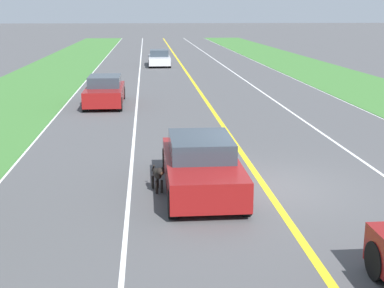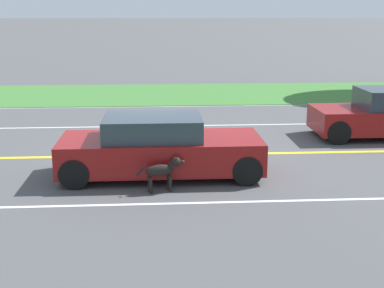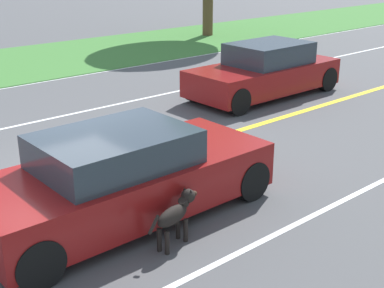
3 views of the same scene
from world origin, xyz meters
name	(u,v)px [view 1 (image 1 of 3)]	position (x,y,z in m)	size (l,w,h in m)	color
ground_plane	(265,188)	(0.00, 0.00, 0.00)	(400.00, 400.00, 0.00)	#4C4C4F
centre_divider_line	(265,187)	(0.00, 0.00, 0.00)	(0.18, 160.00, 0.01)	yellow
lane_dash_same_dir	(129,191)	(3.50, 0.00, 0.00)	(0.10, 160.00, 0.01)	white
ego_car	(201,165)	(1.67, 0.01, 0.64)	(1.84, 4.44, 1.35)	maroon
dog	(158,174)	(2.77, 0.08, 0.46)	(0.35, 1.01, 0.73)	black
car_trailing_near	(105,91)	(5.03, -13.12, 0.66)	(1.80, 4.38, 1.40)	maroon
car_trailing_mid	(159,58)	(1.91, -32.26, 0.62)	(1.80, 4.61, 1.32)	silver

